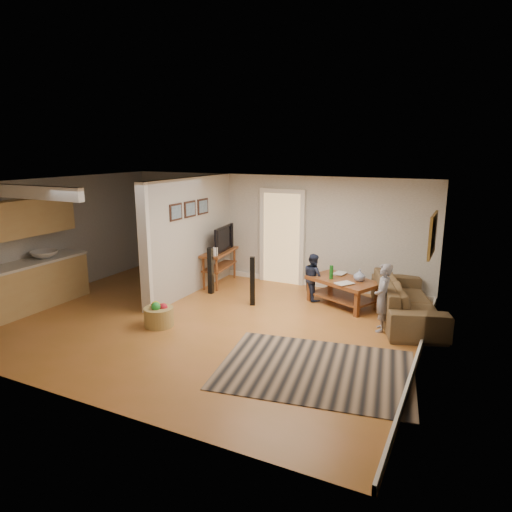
# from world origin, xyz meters

# --- Properties ---
(ground) EXTENTS (7.50, 7.50, 0.00)m
(ground) POSITION_xyz_m (0.00, 0.00, 0.00)
(ground) COLOR #9A6427
(ground) RESTS_ON ground
(room_shell) EXTENTS (7.54, 6.02, 2.52)m
(room_shell) POSITION_xyz_m (-1.07, 0.43, 1.46)
(room_shell) COLOR #A5A29E
(room_shell) RESTS_ON ground
(area_rug) EXTENTS (3.01, 2.41, 0.01)m
(area_rug) POSITION_xyz_m (2.45, -0.90, 0.01)
(area_rug) COLOR black
(area_rug) RESTS_ON ground
(sofa) EXTENTS (1.74, 2.68, 0.73)m
(sofa) POSITION_xyz_m (3.30, 1.78, 0.00)
(sofa) COLOR brown
(sofa) RESTS_ON ground
(coffee_table) EXTENTS (1.59, 1.30, 0.82)m
(coffee_table) POSITION_xyz_m (2.06, 2.00, 0.42)
(coffee_table) COLOR #603017
(coffee_table) RESTS_ON ground
(tv_console) EXTENTS (0.63, 1.30, 1.08)m
(tv_console) POSITION_xyz_m (-0.94, 2.19, 0.72)
(tv_console) COLOR #603017
(tv_console) RESTS_ON ground
(speaker_left) EXTENTS (0.13, 0.13, 1.00)m
(speaker_left) POSITION_xyz_m (0.40, 1.20, 0.50)
(speaker_left) COLOR black
(speaker_left) RESTS_ON ground
(speaker_right) EXTENTS (0.11, 0.11, 1.02)m
(speaker_right) POSITION_xyz_m (-0.75, 1.48, 0.51)
(speaker_right) COLOR black
(speaker_right) RESTS_ON ground
(toy_basket) EXTENTS (0.52, 0.52, 0.46)m
(toy_basket) POSITION_xyz_m (-0.60, -0.54, 0.19)
(toy_basket) COLOR #A18946
(toy_basket) RESTS_ON ground
(child) EXTENTS (0.35, 0.48, 1.20)m
(child) POSITION_xyz_m (3.00, 0.99, 0.00)
(child) COLOR gray
(child) RESTS_ON ground
(toddler) EXTENTS (0.60, 0.60, 0.98)m
(toddler) POSITION_xyz_m (1.39, 2.05, 0.00)
(toddler) COLOR #1E263F
(toddler) RESTS_ON ground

